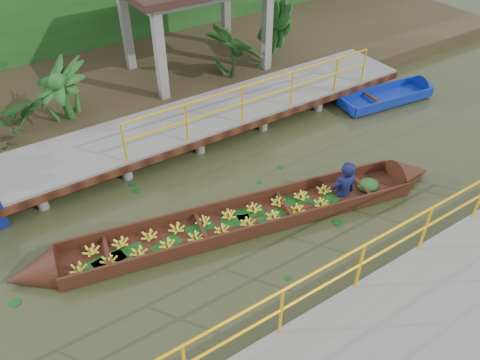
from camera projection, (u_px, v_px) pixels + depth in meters
ground at (222, 227)px, 9.95m from camera, size 80.00×80.00×0.00m
land_strip at (98, 83)px, 14.74m from camera, size 30.00×8.00×0.45m
far_dock at (152, 135)px, 11.92m from camera, size 16.00×2.06×1.66m
near_dock at (412, 343)px, 7.44m from camera, size 18.00×2.40×1.73m
foliage_backdrop at (61, 4)px, 15.29m from camera, size 30.00×0.80×4.00m
vendor_boat at (261, 210)px, 9.99m from camera, size 9.50×2.88×2.19m
moored_blue_boat at (406, 92)px, 14.43m from camera, size 3.50×1.27×0.81m
tropical_plants at (53, 92)px, 11.85m from camera, size 14.47×1.47×1.84m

